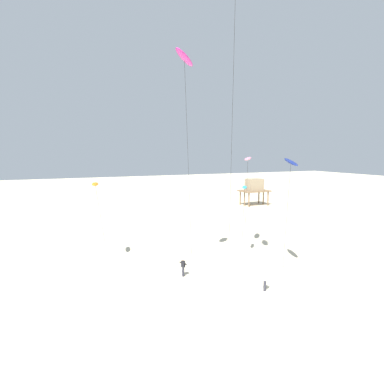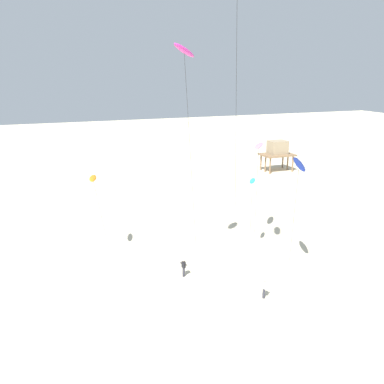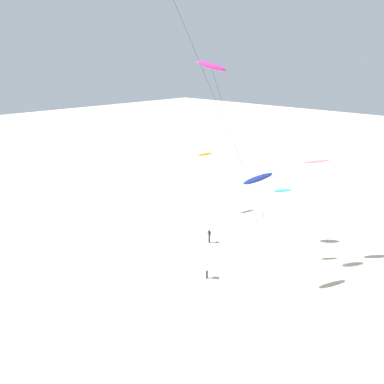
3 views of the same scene
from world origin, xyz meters
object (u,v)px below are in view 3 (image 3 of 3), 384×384
kite_flyer_middle (209,235)px  kite_flyer_nearest (207,270)px  kite_navy (258,179)px  kite_cyan (283,192)px  kite_pink (316,162)px  kite_magenta (212,67)px  kite_orange (205,155)px

kite_flyer_middle → kite_flyer_nearest: bearing=-50.1°
kite_navy → kite_flyer_nearest: (-3.86, -1.92, -9.44)m
kite_cyan → kite_flyer_nearest: size_ratio=4.69×
kite_pink → kite_navy: kite_navy is taller
kite_pink → kite_navy: 8.30m
kite_pink → kite_magenta: kite_magenta is taller
kite_flyer_nearest → kite_pink: bearing=64.7°
kite_orange → kite_cyan: kite_orange is taller
kite_orange → kite_pink: bearing=-7.0°
kite_flyer_middle → kite_orange: bearing=135.8°
kite_navy → kite_orange: bearing=146.2°
kite_pink → kite_flyer_middle: bearing=-155.4°
kite_cyan → kite_navy: kite_navy is taller
kite_cyan → kite_magenta: bearing=-163.8°
kite_pink → kite_cyan: 4.22m
kite_cyan → kite_flyer_middle: (-7.72, -2.03, -6.63)m
kite_pink → kite_flyer_middle: kite_pink is taller
kite_flyer_middle → kite_cyan: bearing=14.8°
kite_cyan → kite_flyer_nearest: bearing=-110.4°
kite_magenta → kite_flyer_middle: size_ratio=11.96×
kite_magenta → kite_navy: bearing=-23.1°
kite_flyer_nearest → kite_flyer_middle: bearing=129.9°
kite_orange → kite_flyer_nearest: bearing=-46.8°
kite_pink → kite_cyan: (-1.90, -2.38, -2.92)m
kite_orange → kite_magenta: size_ratio=0.42×
kite_magenta → kite_flyer_nearest: kite_magenta is taller
kite_pink → kite_navy: (-0.95, -8.24, -0.11)m
kite_pink → kite_magenta: size_ratio=0.54×
kite_cyan → kite_flyer_nearest: (-2.90, -7.79, -6.63)m
kite_magenta → kite_navy: kite_magenta is taller
kite_pink → kite_flyer_middle: size_ratio=6.46×
kite_navy → kite_pink: bearing=83.5°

